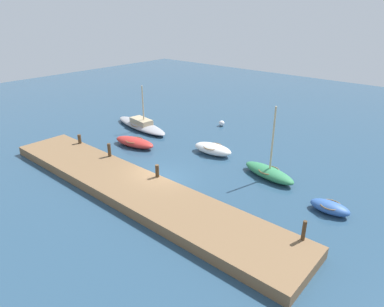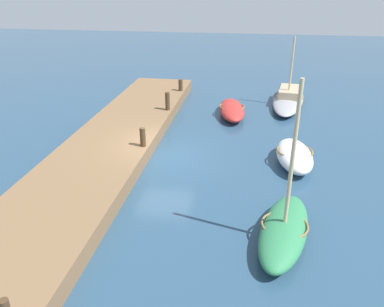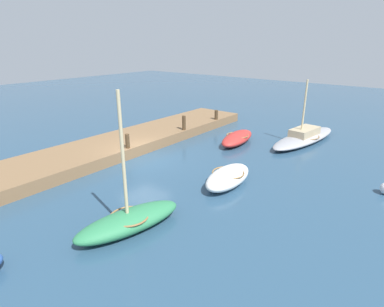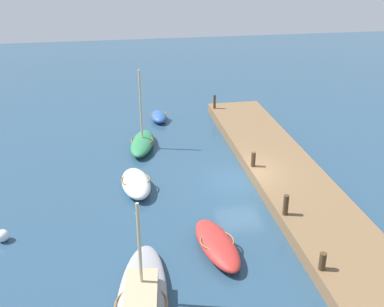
# 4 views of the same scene
# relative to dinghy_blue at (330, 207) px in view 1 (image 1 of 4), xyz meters

# --- Properties ---
(ground_plane) EXTENTS (84.00, 84.00, 0.00)m
(ground_plane) POSITION_rel_dinghy_blue_xyz_m (-10.24, -3.45, -0.34)
(ground_plane) COLOR navy
(dock_platform) EXTENTS (23.31, 3.92, 0.64)m
(dock_platform) POSITION_rel_dinghy_blue_xyz_m (-10.24, -5.96, -0.02)
(dock_platform) COLOR brown
(dock_platform) RESTS_ON ground_plane
(dinghy_blue) EXTENTS (2.27, 1.21, 0.66)m
(dinghy_blue) POSITION_rel_dinghy_blue_xyz_m (0.00, 0.00, 0.00)
(dinghy_blue) COLOR #2D569E
(dinghy_blue) RESTS_ON ground_plane
(rowboat_red) EXTENTS (4.08, 1.96, 0.73)m
(rowboat_red) POSITION_rel_dinghy_blue_xyz_m (-16.31, -0.73, 0.03)
(rowboat_red) COLOR #B72D28
(rowboat_red) RESTS_ON ground_plane
(rowboat_white) EXTENTS (3.43, 1.73, 0.84)m
(rowboat_white) POSITION_rel_dinghy_blue_xyz_m (-10.30, 2.33, 0.09)
(rowboat_white) COLOR white
(rowboat_white) RESTS_ON ground_plane
(rowboat_green) EXTENTS (4.34, 2.20, 5.10)m
(rowboat_green) POSITION_rel_dinghy_blue_xyz_m (-4.83, 1.58, 0.07)
(rowboat_green) COLOR #2D7A4C
(rowboat_green) RESTS_ON ground_plane
(sailboat_grey) EXTENTS (7.53, 2.79, 4.25)m
(sailboat_grey) POSITION_rel_dinghy_blue_xyz_m (-19.41, 2.72, 0.03)
(sailboat_grey) COLOR #939399
(sailboat_grey) RESTS_ON ground_plane
(mooring_post_west) EXTENTS (0.27, 0.27, 0.74)m
(mooring_post_west) POSITION_rel_dinghy_blue_xyz_m (-18.95, -4.25, 0.67)
(mooring_post_west) COLOR #47331E
(mooring_post_west) RESTS_ON dock_platform
(mooring_post_mid_west) EXTENTS (0.25, 0.25, 1.00)m
(mooring_post_mid_west) POSITION_rel_dinghy_blue_xyz_m (-14.94, -4.25, 0.80)
(mooring_post_mid_west) COLOR #47331E
(mooring_post_mid_west) RESTS_ON dock_platform
(mooring_post_mid_east) EXTENTS (0.25, 0.25, 0.85)m
(mooring_post_mid_east) POSITION_rel_dinghy_blue_xyz_m (-9.81, -4.25, 0.73)
(mooring_post_mid_east) COLOR #47331E
(mooring_post_mid_east) RESTS_ON dock_platform
(mooring_post_east) EXTENTS (0.19, 0.19, 1.05)m
(mooring_post_east) POSITION_rel_dinghy_blue_xyz_m (0.23, -4.25, 0.83)
(mooring_post_east) COLOR #47331E
(mooring_post_east) RESTS_ON dock_platform
(marker_buoy) EXTENTS (0.56, 0.56, 0.56)m
(marker_buoy) POSITION_rel_dinghy_blue_xyz_m (-13.93, 8.44, -0.06)
(marker_buoy) COLOR silver
(marker_buoy) RESTS_ON ground_plane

